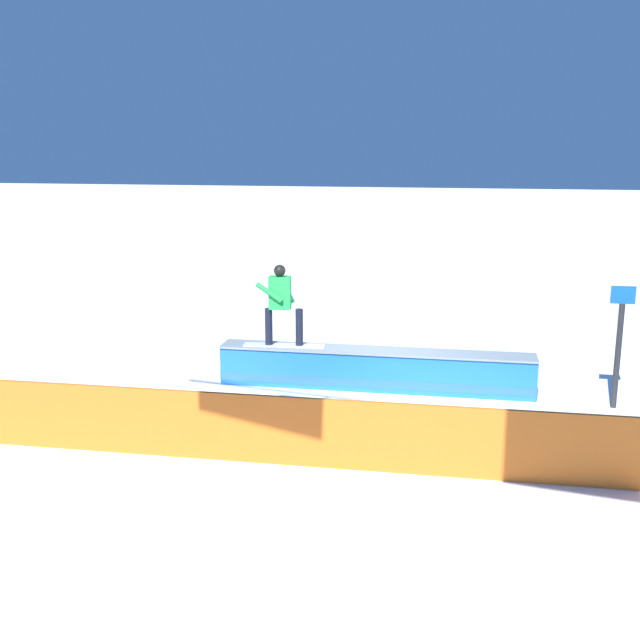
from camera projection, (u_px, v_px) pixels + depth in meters
name	position (u px, v px, depth m)	size (l,w,h in m)	color
ground_plane	(375.00, 389.00, 14.66)	(120.00, 120.00, 0.00)	white
grind_box	(375.00, 371.00, 14.58)	(5.86, 0.61, 0.76)	blue
snowboarder	(281.00, 302.00, 14.59)	(1.56, 0.48, 1.55)	silver
safety_fence	(347.00, 435.00, 11.00)	(12.90, 0.06, 1.03)	orange
trail_marker	(619.00, 344.00, 13.39)	(0.40, 0.10, 2.16)	#262628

